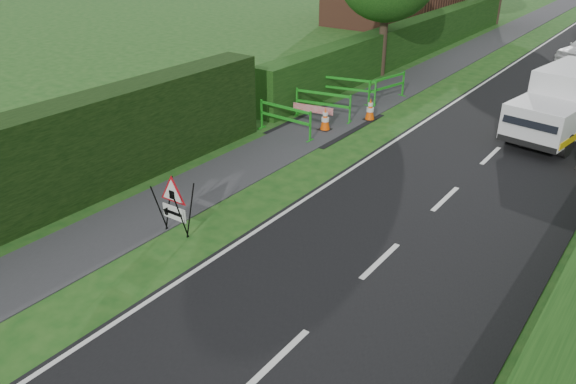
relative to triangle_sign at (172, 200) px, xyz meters
The scene contains 12 objects.
ground 3.41m from the triangle_sign, 57.52° to the right, with size 120.00×120.00×0.00m, color #174914.
footpath 32.25m from the triangle_sign, 92.18° to the left, with size 2.00×90.00×0.02m, color #2D2D30.
hedge_west_far 19.50m from the triangle_sign, 99.53° to the left, with size 1.00×24.00×1.80m, color #14380F.
triangle_sign is the anchor object (origin of this frame).
works_van 12.88m from the triangle_sign, 64.84° to the left, with size 2.52×4.90×2.14m.
traffic_cone_3 7.76m from the triangle_sign, 96.93° to the left, with size 0.38×0.38×0.79m.
traffic_cone_4 9.49m from the triangle_sign, 91.39° to the left, with size 0.38×0.38×0.79m.
ped_barrier_0 6.80m from the triangle_sign, 104.96° to the left, with size 2.07×0.42×1.00m.
ped_barrier_1 8.75m from the triangle_sign, 100.67° to the left, with size 2.09×0.72×1.00m.
ped_barrier_2 10.88m from the triangle_sign, 99.58° to the left, with size 2.09×0.81×1.00m.
ped_barrier_3 11.81m from the triangle_sign, 93.84° to the left, with size 0.79×2.09×1.00m.
redwhite_plank 8.41m from the triangle_sign, 102.11° to the left, with size 1.50×0.04×0.25m, color red.
Camera 1 is at (6.72, -4.53, 6.48)m, focal length 35.00 mm.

